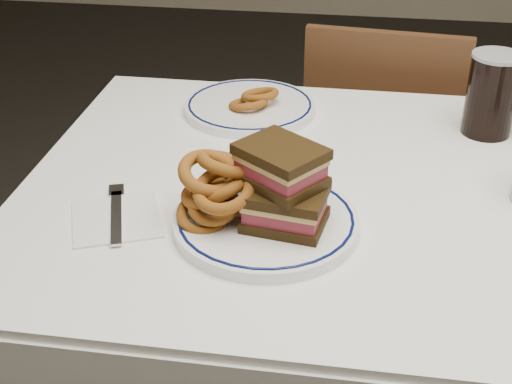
# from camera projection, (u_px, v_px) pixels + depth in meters

# --- Properties ---
(dining_table) EXTENTS (1.27, 0.87, 0.75)m
(dining_table) POSITION_uv_depth(u_px,v_px,m) (387.00, 241.00, 1.26)
(dining_table) COLOR white
(dining_table) RESTS_ON floor
(chair_far) EXTENTS (0.43, 0.43, 0.84)m
(chair_far) POSITION_uv_depth(u_px,v_px,m) (380.00, 158.00, 1.92)
(chair_far) COLOR #4A2918
(chair_far) RESTS_ON floor
(main_plate) EXTENTS (0.29, 0.29, 0.02)m
(main_plate) POSITION_uv_depth(u_px,v_px,m) (266.00, 222.00, 1.10)
(main_plate) COLOR white
(main_plate) RESTS_ON dining_table
(reuben_sandwich) EXTENTS (0.15, 0.15, 0.12)m
(reuben_sandwich) POSITION_uv_depth(u_px,v_px,m) (283.00, 186.00, 1.05)
(reuben_sandwich) COLOR black
(reuben_sandwich) RESTS_ON main_plate
(onion_rings_main) EXTENTS (0.13, 0.14, 0.13)m
(onion_rings_main) POSITION_uv_depth(u_px,v_px,m) (217.00, 188.00, 1.08)
(onion_rings_main) COLOR brown
(onion_rings_main) RESTS_ON main_plate
(ketchup_ramekin) EXTENTS (0.05, 0.05, 0.03)m
(ketchup_ramekin) POSITION_uv_depth(u_px,v_px,m) (257.00, 185.00, 1.14)
(ketchup_ramekin) COLOR silver
(ketchup_ramekin) RESTS_ON main_plate
(beer_mug) EXTENTS (0.14, 0.10, 0.16)m
(beer_mug) POSITION_uv_depth(u_px,v_px,m) (493.00, 94.00, 1.35)
(beer_mug) COLOR black
(beer_mug) RESTS_ON dining_table
(far_plate) EXTENTS (0.27, 0.27, 0.02)m
(far_plate) POSITION_uv_depth(u_px,v_px,m) (250.00, 107.00, 1.47)
(far_plate) COLOR white
(far_plate) RESTS_ON dining_table
(onion_rings_far) EXTENTS (0.10, 0.11, 0.05)m
(onion_rings_far) POSITION_uv_depth(u_px,v_px,m) (254.00, 99.00, 1.45)
(onion_rings_far) COLOR brown
(onion_rings_far) RESTS_ON far_plate
(napkin_fork) EXTENTS (0.18, 0.19, 0.01)m
(napkin_fork) POSITION_uv_depth(u_px,v_px,m) (117.00, 218.00, 1.12)
(napkin_fork) COLOR white
(napkin_fork) RESTS_ON dining_table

